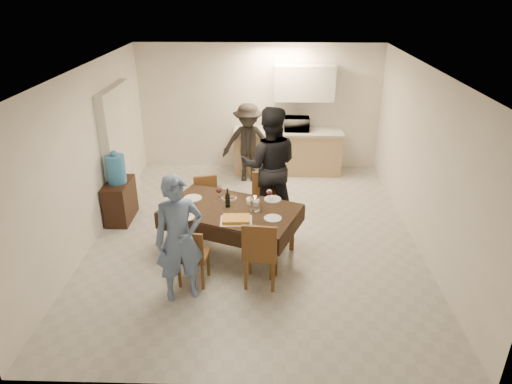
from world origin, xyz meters
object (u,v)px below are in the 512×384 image
wine_bottle (228,198)px  microwave (297,124)px  water_jug (116,169)px  person_near (179,239)px  person_far (270,166)px  person_kitchen (248,143)px  savoury_tart (236,219)px  dining_table (231,210)px  water_pitcher (255,204)px  console (120,201)px

wine_bottle → microwave: bearing=69.9°
water_jug → person_near: size_ratio=0.28×
water_jug → person_far: bearing=1.6°
water_jug → person_kitchen: 2.72m
savoury_tart → microwave: (1.00, 3.57, 0.29)m
dining_table → microwave: bearing=92.3°
microwave → person_near: size_ratio=0.30×
savoury_tart → microwave: microwave is taller
person_near → person_far: 2.38m
savoury_tart → person_far: bearing=72.5°
person_near → person_far: (1.10, 2.10, 0.14)m
dining_table → water_pitcher: 0.38m
water_jug → console: bearing=90.0°
savoury_tart → wine_bottle: bearing=109.2°
dining_table → microwave: size_ratio=4.22×
water_jug → person_far: (2.50, 0.07, 0.06)m
dining_table → savoury_tart: (0.10, -0.38, 0.06)m
dining_table → microwave: (1.10, 3.19, 0.35)m
wine_bottle → person_near: (-0.50, -1.10, -0.04)m
console → person_kitchen: size_ratio=0.47×
water_pitcher → console: bearing=155.9°
person_near → person_far: person_far is taller
savoury_tart → water_pitcher: bearing=52.9°
water_jug → savoury_tart: water_jug is taller
water_pitcher → water_jug: bearing=155.9°
water_jug → person_kitchen: bearing=40.1°
dining_table → microwave: microwave is taller
dining_table → console: bearing=174.7°
console → microwave: size_ratio=1.46×
console → microwave: (3.05, 2.20, 0.71)m
dining_table → person_kitchen: bearing=108.7°
wine_bottle → person_kitchen: 2.69m
console → water_pitcher: (2.30, -1.03, 0.49)m
savoury_tart → person_kitchen: (0.03, 3.12, 0.03)m
microwave → person_far: bearing=75.6°
console → savoury_tart: bearing=-33.6°
person_kitchen → savoury_tart: bearing=-90.5°
dining_table → water_jug: bearing=174.7°
wine_bottle → microwave: size_ratio=0.56×
person_near → water_pitcher: bearing=27.5°
dining_table → person_far: person_far is taller
person_kitchen → person_near: bearing=-100.1°
water_jug → person_near: bearing=-55.4°
savoury_tart → person_near: 0.94m
dining_table → water_pitcher: water_pitcher is taller
water_jug → water_pitcher: water_jug is taller
console → wine_bottle: size_ratio=2.59×
dining_table → person_near: (-0.55, -1.05, 0.14)m
dining_table → savoury_tart: size_ratio=4.98×
dining_table → wine_bottle: wine_bottle is taller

